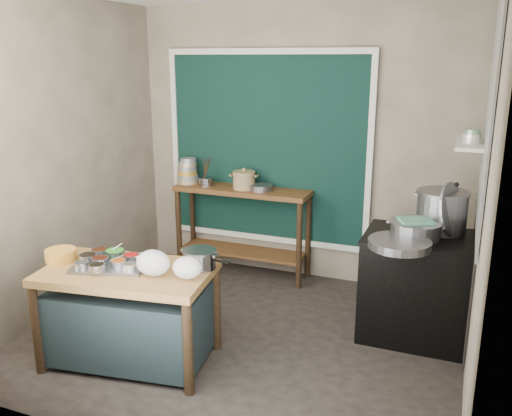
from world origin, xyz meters
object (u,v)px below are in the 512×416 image
at_px(stove_block, 419,288).
at_px(ceramic_crock, 244,181).
at_px(prep_table, 130,315).
at_px(condiment_tray, 111,265).
at_px(steamer, 415,230).
at_px(saucepan, 200,259).
at_px(yellow_basin, 61,255).
at_px(stock_pot, 442,211).
at_px(back_counter, 242,231).
at_px(utensil_cup, 206,182).

bearing_deg(stove_block, ceramic_crock, 159.16).
distance_m(prep_table, condiment_tray, 0.41).
xyz_separation_m(prep_table, steamer, (1.94, 1.14, 0.57)).
bearing_deg(ceramic_crock, saucepan, -78.05).
relative_size(prep_table, yellow_basin, 5.31).
distance_m(prep_table, stock_pot, 2.63).
height_order(back_counter, ceramic_crock, ceramic_crock).
height_order(condiment_tray, saucepan, saucepan).
xyz_separation_m(back_counter, condiment_tray, (-0.25, -1.94, 0.29)).
relative_size(back_counter, stove_block, 1.61).
relative_size(utensil_cup, steamer, 0.37).
bearing_deg(steamer, prep_table, -149.44).
bearing_deg(utensil_cup, saucepan, -64.92).
bearing_deg(yellow_basin, steamer, 25.06).
bearing_deg(utensil_cup, steamer, -18.73).
bearing_deg(back_counter, condiment_tray, -97.22).
height_order(stove_block, ceramic_crock, ceramic_crock).
bearing_deg(saucepan, condiment_tray, -154.49).
distance_m(stock_pot, steamer, 0.33).
relative_size(ceramic_crock, steamer, 0.59).
xyz_separation_m(utensil_cup, steamer, (2.23, -0.76, -0.05)).
xyz_separation_m(back_counter, utensil_cup, (-0.39, -0.05, 0.52)).
bearing_deg(back_counter, yellow_basin, -108.94).
distance_m(yellow_basin, steamer, 2.78).
distance_m(ceramic_crock, stock_pot, 2.05).
relative_size(stove_block, ceramic_crock, 3.67).
height_order(condiment_tray, yellow_basin, yellow_basin).
height_order(stove_block, condiment_tray, stove_block).
height_order(saucepan, stock_pot, stock_pot).
relative_size(yellow_basin, utensil_cup, 1.51).
bearing_deg(stove_block, prep_table, -148.70).
distance_m(back_counter, stock_pot, 2.16).
height_order(back_counter, condiment_tray, back_counter).
xyz_separation_m(prep_table, condiment_tray, (-0.15, 0.01, 0.39)).
height_order(prep_table, steamer, steamer).
xyz_separation_m(condiment_tray, saucepan, (0.64, 0.22, 0.06)).
relative_size(back_counter, yellow_basin, 6.16).
bearing_deg(condiment_tray, utensil_cup, 94.46).
distance_m(yellow_basin, utensil_cup, 1.96).
xyz_separation_m(back_counter, yellow_basin, (-0.68, -1.98, 0.32)).
bearing_deg(ceramic_crock, condiment_tray, -98.16).
bearing_deg(saucepan, stock_pot, 42.50).
bearing_deg(yellow_basin, saucepan, 13.60).
relative_size(stove_block, yellow_basin, 3.83).
height_order(stove_block, utensil_cup, utensil_cup).
distance_m(stove_block, saucepan, 1.85).
relative_size(prep_table, stove_block, 1.39).
relative_size(back_counter, saucepan, 5.59).
bearing_deg(saucepan, prep_table, -148.76).
bearing_deg(condiment_tray, yellow_basin, -174.84).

